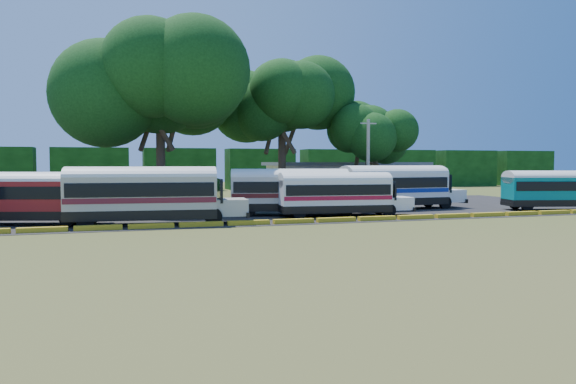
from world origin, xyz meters
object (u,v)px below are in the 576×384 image
object	(u,v)px
bus_white_red	(337,192)
bus_red	(14,194)
bus_teal	(558,187)
tree_west	(160,82)
bus_cream_west	(146,192)

from	to	relation	value
bus_white_red	bus_red	bearing A→B (deg)	-177.65
bus_white_red	bus_teal	bearing A→B (deg)	5.26
bus_red	tree_west	bearing A→B (deg)	66.49
bus_cream_west	bus_teal	bearing A→B (deg)	7.48
bus_cream_west	bus_white_red	bearing A→B (deg)	11.24
bus_red	bus_cream_west	distance (m)	8.44
tree_west	bus_white_red	bearing A→B (deg)	-50.88
bus_cream_west	bus_teal	size ratio (longest dim) A/B	1.12
tree_west	bus_teal	bearing A→B (deg)	-24.62
bus_cream_west	bus_teal	xyz separation A→B (m)	(33.36, 0.97, -0.21)
bus_red	bus_cream_west	xyz separation A→B (m)	(7.97, -2.75, 0.17)
tree_west	bus_cream_west	bearing A→B (deg)	-98.70
bus_cream_west	tree_west	bearing A→B (deg)	87.12
bus_red	bus_teal	world-z (taller)	bus_red
bus_red	tree_west	world-z (taller)	tree_west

